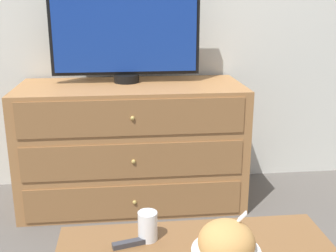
{
  "coord_description": "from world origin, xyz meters",
  "views": [
    {
      "loc": [
        -0.18,
        -2.78,
        1.22
      ],
      "look_at": [
        -0.02,
        -1.3,
        0.77
      ],
      "focal_mm": 45.0,
      "sensor_mm": 36.0,
      "label": 1
    }
  ],
  "objects": [
    {
      "name": "ground_plane",
      "position": [
        0.0,
        0.0,
        0.0
      ],
      "size": [
        12.0,
        12.0,
        0.0
      ],
      "primitive_type": "plane",
      "color": "#56514C"
    },
    {
      "name": "dresser",
      "position": [
        -0.14,
        -0.32,
        0.37
      ],
      "size": [
        1.33,
        0.59,
        0.74
      ],
      "color": "#9E6B3D",
      "rests_on": "ground_plane"
    },
    {
      "name": "tv",
      "position": [
        -0.16,
        -0.23,
        1.07
      ],
      "size": [
        0.88,
        0.15,
        0.63
      ],
      "color": "black",
      "rests_on": "dresser"
    },
    {
      "name": "takeout_bowl",
      "position": [
        0.12,
        -1.67,
        0.5
      ],
      "size": [
        0.21,
        0.21,
        0.16
      ],
      "color": "silver",
      "rests_on": "coffee_table"
    },
    {
      "name": "drink_cup",
      "position": [
        -0.12,
        -1.53,
        0.49
      ],
      "size": [
        0.07,
        0.07,
        0.1
      ],
      "color": "beige",
      "rests_on": "coffee_table"
    },
    {
      "name": "remote_control",
      "position": [
        -0.17,
        -1.56,
        0.45
      ],
      "size": [
        0.14,
        0.06,
        0.02
      ],
      "color": "#38383D",
      "rests_on": "coffee_table"
    }
  ]
}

